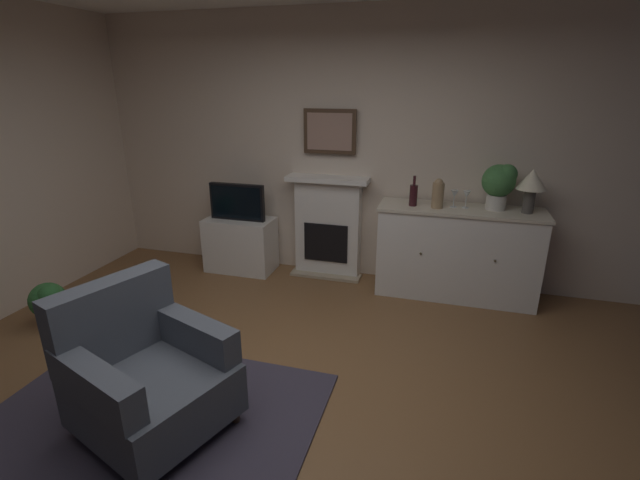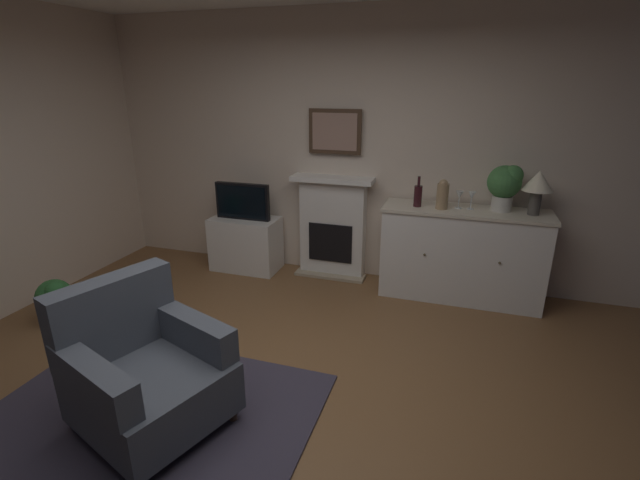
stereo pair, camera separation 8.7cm
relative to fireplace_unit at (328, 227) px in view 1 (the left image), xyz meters
name	(u,v)px [view 1 (the left image)]	position (x,y,z in m)	size (l,w,h in m)	color
ground_plane	(272,419)	(0.24, -2.28, -0.60)	(5.75, 4.87, 0.10)	brown
wall_rear	(354,150)	(0.24, 0.13, 0.82)	(5.75, 0.06, 2.73)	beige
area_rug	(142,428)	(-0.47, -2.64, -0.54)	(2.08, 1.69, 0.02)	#383342
fireplace_unit	(328,227)	(0.00, 0.00, 0.00)	(0.87, 0.30, 1.10)	white
framed_picture	(330,132)	(0.00, 0.05, 1.00)	(0.55, 0.04, 0.45)	#473323
sideboard_cabinet	(457,253)	(1.35, -0.18, -0.09)	(1.54, 0.49, 0.91)	white
table_lamp	(532,183)	(1.92, -0.18, 0.64)	(0.26, 0.26, 0.40)	#4C4742
wine_bottle	(413,195)	(0.90, -0.21, 0.46)	(0.08, 0.08, 0.29)	#331419
wine_glass_left	(454,195)	(1.28, -0.15, 0.48)	(0.07, 0.07, 0.16)	silver
wine_glass_center	(467,195)	(1.39, -0.15, 0.48)	(0.07, 0.07, 0.16)	silver
vase_decorative	(438,193)	(1.13, -0.23, 0.50)	(0.11, 0.11, 0.28)	#9E7F5B
tv_cabinet	(241,244)	(-0.97, -0.16, -0.25)	(0.75, 0.42, 0.60)	white
tv_set	(237,202)	(-0.97, -0.19, 0.25)	(0.62, 0.07, 0.40)	black
potted_plant_fern	(49,302)	(-1.98, -1.82, -0.29)	(0.30, 0.30, 0.43)	#936B4C
potted_plant_small	(500,182)	(1.66, -0.13, 0.61)	(0.30, 0.30, 0.43)	beige
armchair	(145,374)	(-0.43, -2.59, -0.17)	(1.02, 0.99, 0.92)	#474C56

